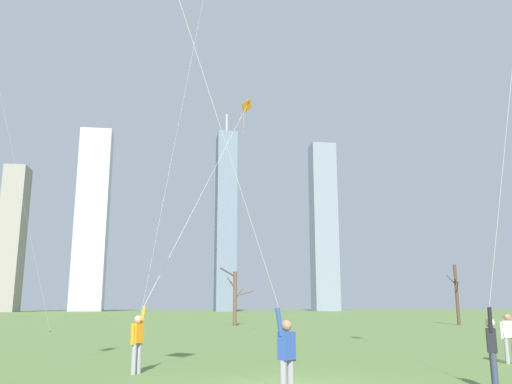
# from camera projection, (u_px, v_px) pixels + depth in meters

# --- Properties ---
(kite_flyer_midfield_center_orange) EXTENTS (5.18, 11.84, 13.10)m
(kite_flyer_midfield_center_orange) POSITION_uv_depth(u_px,v_px,m) (160.00, 292.00, 16.81)
(kite_flyer_midfield_center_orange) COLOR gray
(kite_flyer_midfield_center_orange) RESTS_ON ground
(kite_flyer_midfield_right_green) EXTENTS (2.25, 9.98, 22.12)m
(kite_flyer_midfield_right_green) POSITION_uv_depth(u_px,v_px,m) (507.00, 190.00, 11.31)
(kite_flyer_midfield_right_green) COLOR #33384C
(kite_flyer_midfield_right_green) RESTS_ON ground
(kite_flyer_foreground_right_pink) EXTENTS (5.97, 7.05, 13.71)m
(kite_flyer_foreground_right_pink) POSITION_uv_depth(u_px,v_px,m) (245.00, 223.00, 9.63)
(kite_flyer_foreground_right_pink) COLOR gray
(kite_flyer_foreground_right_pink) RESTS_ON ground
(bare_tree_leftmost) EXTENTS (3.30, 2.46, 5.35)m
(bare_tree_leftmost) POSITION_uv_depth(u_px,v_px,m) (235.00, 295.00, 49.69)
(bare_tree_leftmost) COLOR brown
(bare_tree_leftmost) RESTS_ON ground
(bare_tree_right_of_center) EXTENTS (0.95, 3.11, 5.81)m
(bare_tree_right_of_center) POSITION_uv_depth(u_px,v_px,m) (457.00, 293.00, 51.97)
(bare_tree_right_of_center) COLOR #4C3828
(bare_tree_right_of_center) RESTS_ON ground
(skyline_short_annex) EXTENTS (9.51, 7.02, 55.96)m
(skyline_short_annex) POSITION_uv_depth(u_px,v_px,m) (92.00, 218.00, 162.73)
(skyline_short_annex) COLOR #B2B2B7
(skyline_short_annex) RESTS_ON ground
(skyline_wide_slab) EXTENTS (5.72, 9.66, 59.49)m
(skyline_wide_slab) POSITION_uv_depth(u_px,v_px,m) (226.00, 220.00, 156.84)
(skyline_wide_slab) COLOR slate
(skyline_wide_slab) RESTS_ON ground
(skyline_mid_tower_left) EXTENTS (7.68, 6.58, 52.90)m
(skyline_mid_tower_left) POSITION_uv_depth(u_px,v_px,m) (324.00, 225.00, 167.50)
(skyline_mid_tower_left) COLOR gray
(skyline_mid_tower_left) RESTS_ON ground
(skyline_mid_tower_right) EXTENTS (5.87, 7.70, 40.05)m
(skyline_mid_tower_right) POSITION_uv_depth(u_px,v_px,m) (12.00, 238.00, 145.97)
(skyline_mid_tower_right) COLOR gray
(skyline_mid_tower_right) RESTS_ON ground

